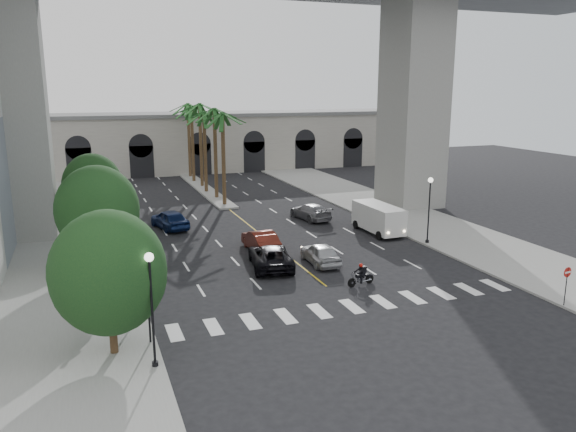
% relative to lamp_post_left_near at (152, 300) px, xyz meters
% --- Properties ---
extents(ground, '(140.00, 140.00, 0.00)m').
position_rel_lamp_post_left_near_xyz_m(ground, '(11.40, 5.00, -3.22)').
color(ground, black).
rests_on(ground, ground).
extents(sidewalk_left, '(8.00, 100.00, 0.15)m').
position_rel_lamp_post_left_near_xyz_m(sidewalk_left, '(-3.60, 20.00, -3.15)').
color(sidewalk_left, gray).
rests_on(sidewalk_left, ground).
extents(sidewalk_right, '(8.00, 100.00, 0.15)m').
position_rel_lamp_post_left_near_xyz_m(sidewalk_right, '(26.40, 20.00, -3.15)').
color(sidewalk_right, gray).
rests_on(sidewalk_right, ground).
extents(median, '(2.00, 24.00, 0.20)m').
position_rel_lamp_post_left_near_xyz_m(median, '(11.40, 43.00, -3.12)').
color(median, gray).
rests_on(median, ground).
extents(pier_building, '(71.00, 10.50, 8.50)m').
position_rel_lamp_post_left_near_xyz_m(pier_building, '(11.40, 60.00, 1.04)').
color(pier_building, '#B7B2A4').
rests_on(pier_building, ground).
extents(bridge, '(75.00, 13.00, 26.00)m').
position_rel_lamp_post_left_near_xyz_m(bridge, '(14.82, 27.00, 15.29)').
color(bridge, gray).
rests_on(bridge, ground).
extents(palm_a, '(3.20, 3.20, 10.30)m').
position_rel_lamp_post_left_near_xyz_m(palm_a, '(11.40, 33.00, 5.88)').
color(palm_a, '#47331E').
rests_on(palm_a, ground).
extents(palm_b, '(3.20, 3.20, 10.60)m').
position_rel_lamp_post_left_near_xyz_m(palm_b, '(11.50, 37.00, 6.15)').
color(palm_b, '#47331E').
rests_on(palm_b, ground).
extents(palm_c, '(3.20, 3.20, 10.10)m').
position_rel_lamp_post_left_near_xyz_m(palm_c, '(11.20, 41.00, 5.69)').
color(palm_c, '#47331E').
rests_on(palm_c, ground).
extents(palm_d, '(3.20, 3.20, 10.90)m').
position_rel_lamp_post_left_near_xyz_m(palm_d, '(11.55, 45.00, 6.43)').
color(palm_d, '#47331E').
rests_on(palm_d, ground).
extents(palm_e, '(3.20, 3.20, 10.40)m').
position_rel_lamp_post_left_near_xyz_m(palm_e, '(11.30, 49.00, 5.97)').
color(palm_e, '#47331E').
rests_on(palm_e, ground).
extents(palm_f, '(3.20, 3.20, 10.70)m').
position_rel_lamp_post_left_near_xyz_m(palm_f, '(11.60, 53.00, 6.24)').
color(palm_f, '#47331E').
rests_on(palm_f, ground).
extents(street_tree_near, '(5.20, 5.20, 6.89)m').
position_rel_lamp_post_left_near_xyz_m(street_tree_near, '(-1.60, 2.00, 0.80)').
color(street_tree_near, '#382616').
rests_on(street_tree_near, ground).
extents(street_tree_mid, '(5.44, 5.44, 7.21)m').
position_rel_lamp_post_left_near_xyz_m(street_tree_mid, '(-1.60, 15.00, 0.99)').
color(street_tree_mid, '#382616').
rests_on(street_tree_mid, ground).
extents(street_tree_far, '(5.04, 5.04, 6.68)m').
position_rel_lamp_post_left_near_xyz_m(street_tree_far, '(-1.60, 27.00, 0.68)').
color(street_tree_far, '#382616').
rests_on(street_tree_far, ground).
extents(lamp_post_left_near, '(0.40, 0.40, 5.35)m').
position_rel_lamp_post_left_near_xyz_m(lamp_post_left_near, '(0.00, 0.00, 0.00)').
color(lamp_post_left_near, black).
rests_on(lamp_post_left_near, ground).
extents(lamp_post_left_far, '(0.40, 0.40, 5.35)m').
position_rel_lamp_post_left_near_xyz_m(lamp_post_left_far, '(0.00, 21.00, 0.00)').
color(lamp_post_left_far, black).
rests_on(lamp_post_left_far, ground).
extents(lamp_post_right, '(0.40, 0.40, 5.35)m').
position_rel_lamp_post_left_near_xyz_m(lamp_post_right, '(22.80, 13.00, 0.00)').
color(lamp_post_right, black).
rests_on(lamp_post_right, ground).
extents(traffic_signal_near, '(0.25, 0.18, 3.65)m').
position_rel_lamp_post_left_near_xyz_m(traffic_signal_near, '(0.10, 2.50, -0.71)').
color(traffic_signal_near, black).
rests_on(traffic_signal_near, ground).
extents(traffic_signal_far, '(0.25, 0.18, 3.65)m').
position_rel_lamp_post_left_near_xyz_m(traffic_signal_far, '(0.10, 6.50, -0.71)').
color(traffic_signal_far, black).
rests_on(traffic_signal_far, ground).
extents(motorcycle_rider, '(1.97, 0.60, 1.43)m').
position_rel_lamp_post_left_near_xyz_m(motorcycle_rider, '(13.56, 6.47, -2.57)').
color(motorcycle_rider, black).
rests_on(motorcycle_rider, ground).
extents(car_a, '(1.92, 4.46, 1.50)m').
position_rel_lamp_post_left_near_xyz_m(car_a, '(12.90, 11.39, -2.47)').
color(car_a, '#A7A8AB').
rests_on(car_a, ground).
extents(car_b, '(1.75, 4.96, 1.63)m').
position_rel_lamp_post_left_near_xyz_m(car_b, '(9.90, 15.80, -2.40)').
color(car_b, '#4E170F').
rests_on(car_b, ground).
extents(car_c, '(3.56, 6.03, 1.57)m').
position_rel_lamp_post_left_near_xyz_m(car_c, '(9.35, 11.85, -2.43)').
color(car_c, black).
rests_on(car_c, ground).
extents(car_d, '(2.85, 5.43, 1.50)m').
position_rel_lamp_post_left_near_xyz_m(car_d, '(17.47, 24.19, -2.47)').
color(car_d, slate).
rests_on(car_d, ground).
extents(car_e, '(3.14, 5.35, 1.71)m').
position_rel_lamp_post_left_near_xyz_m(car_e, '(4.53, 25.16, -2.37)').
color(car_e, '#112150').
rests_on(car_e, ground).
extents(cargo_van, '(2.37, 5.75, 2.44)m').
position_rel_lamp_post_left_near_xyz_m(cargo_van, '(20.90, 17.43, -1.86)').
color(cargo_van, silver).
rests_on(cargo_van, ground).
extents(pedestrian_a, '(0.60, 0.40, 1.65)m').
position_rel_lamp_post_left_near_xyz_m(pedestrian_a, '(-2.40, 5.05, -2.25)').
color(pedestrian_a, black).
rests_on(pedestrian_a, sidewalk_left).
extents(pedestrian_b, '(0.84, 0.71, 1.53)m').
position_rel_lamp_post_left_near_xyz_m(pedestrian_b, '(-3.83, 11.00, -2.31)').
color(pedestrian_b, black).
rests_on(pedestrian_b, sidewalk_left).
extents(do_not_enter_sign, '(0.59, 0.09, 2.39)m').
position_rel_lamp_post_left_near_xyz_m(do_not_enter_sign, '(22.52, -0.83, -1.49)').
color(do_not_enter_sign, black).
rests_on(do_not_enter_sign, ground).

